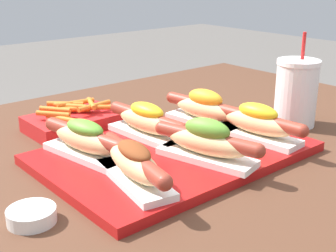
{
  "coord_description": "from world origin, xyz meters",
  "views": [
    {
      "loc": [
        -0.56,
        -0.68,
        1.11
      ],
      "look_at": [
        -0.01,
        -0.04,
        0.81
      ],
      "focal_mm": 50.0,
      "sensor_mm": 36.0,
      "label": 1
    }
  ],
  "objects_px": {
    "hot_dog_1": "(207,142)",
    "hot_dog_2": "(257,123)",
    "hot_dog_3": "(85,139)",
    "sauce_bowl": "(31,215)",
    "hot_dog_5": "(205,108)",
    "serving_tray": "(175,153)",
    "fries_basket": "(74,121)",
    "hot_dog_4": "(147,121)",
    "drink_cup": "(296,93)",
    "hot_dog_0": "(134,163)"
  },
  "relations": [
    {
      "from": "serving_tray",
      "to": "drink_cup",
      "type": "height_order",
      "value": "drink_cup"
    },
    {
      "from": "hot_dog_2",
      "to": "hot_dog_5",
      "type": "height_order",
      "value": "hot_dog_5"
    },
    {
      "from": "hot_dog_4",
      "to": "hot_dog_1",
      "type": "bearing_deg",
      "value": -87.38
    },
    {
      "from": "serving_tray",
      "to": "hot_dog_3",
      "type": "bearing_deg",
      "value": 153.38
    },
    {
      "from": "serving_tray",
      "to": "fries_basket",
      "type": "distance_m",
      "value": 0.27
    },
    {
      "from": "hot_dog_0",
      "to": "fries_basket",
      "type": "xyz_separation_m",
      "value": [
        0.08,
        0.33,
        -0.03
      ]
    },
    {
      "from": "hot_dog_2",
      "to": "hot_dog_0",
      "type": "bearing_deg",
      "value": -179.77
    },
    {
      "from": "hot_dog_1",
      "to": "hot_dog_2",
      "type": "distance_m",
      "value": 0.15
    },
    {
      "from": "hot_dog_1",
      "to": "drink_cup",
      "type": "bearing_deg",
      "value": 8.08
    },
    {
      "from": "hot_dog_4",
      "to": "drink_cup",
      "type": "bearing_deg",
      "value": -19.01
    },
    {
      "from": "fries_basket",
      "to": "drink_cup",
      "type": "bearing_deg",
      "value": -36.51
    },
    {
      "from": "hot_dog_2",
      "to": "hot_dog_3",
      "type": "height_order",
      "value": "hot_dog_2"
    },
    {
      "from": "fries_basket",
      "to": "hot_dog_0",
      "type": "bearing_deg",
      "value": -103.28
    },
    {
      "from": "hot_dog_0",
      "to": "hot_dog_3",
      "type": "bearing_deg",
      "value": 91.64
    },
    {
      "from": "hot_dog_5",
      "to": "fries_basket",
      "type": "height_order",
      "value": "hot_dog_5"
    },
    {
      "from": "hot_dog_3",
      "to": "drink_cup",
      "type": "distance_m",
      "value": 0.5
    },
    {
      "from": "fries_basket",
      "to": "sauce_bowl",
      "type": "bearing_deg",
      "value": -128.31
    },
    {
      "from": "hot_dog_2",
      "to": "drink_cup",
      "type": "distance_m",
      "value": 0.18
    },
    {
      "from": "hot_dog_5",
      "to": "sauce_bowl",
      "type": "relative_size",
      "value": 3.14
    },
    {
      "from": "hot_dog_0",
      "to": "hot_dog_1",
      "type": "relative_size",
      "value": 1.01
    },
    {
      "from": "hot_dog_2",
      "to": "sauce_bowl",
      "type": "xyz_separation_m",
      "value": [
        -0.47,
        0.02,
        -0.04
      ]
    },
    {
      "from": "hot_dog_0",
      "to": "fries_basket",
      "type": "relative_size",
      "value": 1.1
    },
    {
      "from": "serving_tray",
      "to": "hot_dog_2",
      "type": "height_order",
      "value": "hot_dog_2"
    },
    {
      "from": "sauce_bowl",
      "to": "drink_cup",
      "type": "relative_size",
      "value": 0.34
    },
    {
      "from": "hot_dog_0",
      "to": "hot_dog_1",
      "type": "bearing_deg",
      "value": -4.31
    },
    {
      "from": "hot_dog_4",
      "to": "sauce_bowl",
      "type": "distance_m",
      "value": 0.34
    },
    {
      "from": "hot_dog_3",
      "to": "drink_cup",
      "type": "height_order",
      "value": "drink_cup"
    },
    {
      "from": "hot_dog_2",
      "to": "hot_dog_3",
      "type": "xyz_separation_m",
      "value": [
        -0.31,
        0.14,
        -0.0
      ]
    },
    {
      "from": "hot_dog_4",
      "to": "drink_cup",
      "type": "xyz_separation_m",
      "value": [
        0.34,
        -0.12,
        0.02
      ]
    },
    {
      "from": "serving_tray",
      "to": "sauce_bowl",
      "type": "distance_m",
      "value": 0.32
    },
    {
      "from": "sauce_bowl",
      "to": "drink_cup",
      "type": "xyz_separation_m",
      "value": [
        0.65,
        0.02,
        0.06
      ]
    },
    {
      "from": "hot_dog_4",
      "to": "drink_cup",
      "type": "height_order",
      "value": "drink_cup"
    },
    {
      "from": "hot_dog_2",
      "to": "hot_dog_1",
      "type": "bearing_deg",
      "value": -175.31
    },
    {
      "from": "serving_tray",
      "to": "hot_dog_5",
      "type": "bearing_deg",
      "value": 24.83
    },
    {
      "from": "hot_dog_3",
      "to": "sauce_bowl",
      "type": "xyz_separation_m",
      "value": [
        -0.16,
        -0.12,
        -0.04
      ]
    },
    {
      "from": "hot_dog_5",
      "to": "hot_dog_2",
      "type": "bearing_deg",
      "value": -84.47
    },
    {
      "from": "hot_dog_5",
      "to": "hot_dog_0",
      "type": "bearing_deg",
      "value": -155.08
    },
    {
      "from": "hot_dog_0",
      "to": "hot_dog_3",
      "type": "relative_size",
      "value": 0.99
    },
    {
      "from": "hot_dog_1",
      "to": "hot_dog_4",
      "type": "height_order",
      "value": "hot_dog_1"
    },
    {
      "from": "sauce_bowl",
      "to": "drink_cup",
      "type": "bearing_deg",
      "value": 1.34
    },
    {
      "from": "hot_dog_5",
      "to": "fries_basket",
      "type": "bearing_deg",
      "value": 137.22
    },
    {
      "from": "hot_dog_1",
      "to": "drink_cup",
      "type": "height_order",
      "value": "drink_cup"
    },
    {
      "from": "hot_dog_1",
      "to": "hot_dog_3",
      "type": "relative_size",
      "value": 0.98
    },
    {
      "from": "hot_dog_2",
      "to": "hot_dog_4",
      "type": "xyz_separation_m",
      "value": [
        -0.16,
        0.15,
        -0.0
      ]
    },
    {
      "from": "serving_tray",
      "to": "fries_basket",
      "type": "xyz_separation_m",
      "value": [
        -0.07,
        0.27,
        0.01
      ]
    },
    {
      "from": "hot_dog_2",
      "to": "fries_basket",
      "type": "relative_size",
      "value": 1.12
    },
    {
      "from": "hot_dog_3",
      "to": "fries_basket",
      "type": "distance_m",
      "value": 0.21
    },
    {
      "from": "hot_dog_1",
      "to": "fries_basket",
      "type": "xyz_separation_m",
      "value": [
        -0.07,
        0.34,
        -0.03
      ]
    },
    {
      "from": "hot_dog_1",
      "to": "drink_cup",
      "type": "distance_m",
      "value": 0.33
    },
    {
      "from": "serving_tray",
      "to": "hot_dog_0",
      "type": "height_order",
      "value": "hot_dog_0"
    }
  ]
}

